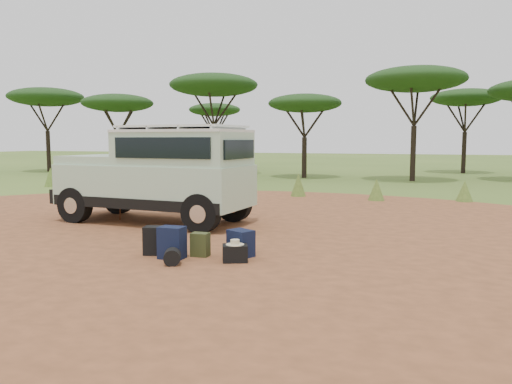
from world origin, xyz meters
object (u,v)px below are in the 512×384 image
(hard_case, at_px, (235,253))
(safari_vehicle, at_px, (160,176))
(walking_staff, at_px, (120,197))
(backpack_navy, at_px, (172,243))
(backpack_black, at_px, (155,241))
(backpack_olive, at_px, (200,245))
(duffel_navy, at_px, (241,243))

(hard_case, bearing_deg, safari_vehicle, 111.72)
(walking_staff, xyz_separation_m, backpack_navy, (3.35, -3.33, -0.37))
(backpack_black, distance_m, hard_case, 1.66)
(safari_vehicle, xyz_separation_m, backpack_navy, (2.25, -3.53, -0.93))
(hard_case, bearing_deg, walking_staff, 121.18)
(walking_staff, relative_size, backpack_navy, 2.34)
(backpack_olive, xyz_separation_m, hard_case, (0.77, -0.18, -0.07))
(backpack_olive, distance_m, hard_case, 0.80)
(backpack_black, height_order, backpack_navy, backpack_navy)
(backpack_olive, bearing_deg, safari_vehicle, 127.84)
(backpack_black, xyz_separation_m, hard_case, (1.65, -0.03, -0.12))
(backpack_black, bearing_deg, backpack_navy, -35.71)
(backpack_navy, bearing_deg, duffel_navy, 25.11)
(walking_staff, relative_size, duffel_navy, 2.76)
(walking_staff, distance_m, backpack_navy, 4.74)
(backpack_black, height_order, backpack_olive, backpack_black)
(safari_vehicle, xyz_separation_m, duffel_navy, (3.39, -2.97, -0.98))
(safari_vehicle, relative_size, hard_case, 12.18)
(safari_vehicle, distance_m, hard_case, 4.95)
(walking_staff, relative_size, hard_case, 3.17)
(safari_vehicle, bearing_deg, backpack_navy, -53.38)
(backpack_black, height_order, duffel_navy, backpack_black)
(safari_vehicle, bearing_deg, backpack_olive, -46.09)
(duffel_navy, height_order, hard_case, duffel_navy)
(walking_staff, xyz_separation_m, hard_case, (4.54, -3.19, -0.51))
(safari_vehicle, xyz_separation_m, hard_case, (3.44, -3.39, -1.08))
(safari_vehicle, distance_m, backpack_black, 3.92)
(safari_vehicle, distance_m, duffel_navy, 4.61)
(safari_vehicle, height_order, backpack_olive, safari_vehicle)
(backpack_navy, relative_size, duffel_navy, 1.18)
(backpack_black, distance_m, backpack_olive, 0.89)
(walking_staff, height_order, backpack_navy, walking_staff)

